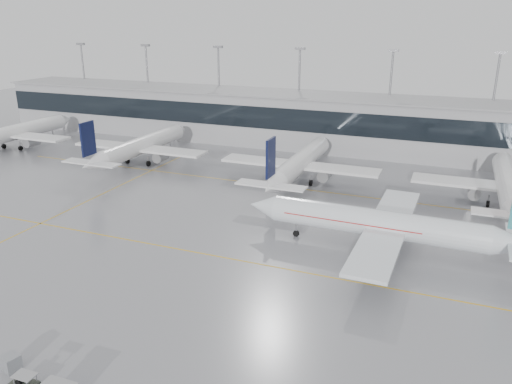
% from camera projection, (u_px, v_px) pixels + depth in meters
% --- Properties ---
extents(ground, '(320.00, 320.00, 0.00)m').
position_uv_depth(ground, '(221.00, 257.00, 64.04)').
color(ground, gray).
rests_on(ground, ground).
extents(taxi_line_main, '(120.00, 0.25, 0.01)m').
position_uv_depth(taxi_line_main, '(221.00, 257.00, 64.04)').
color(taxi_line_main, gold).
rests_on(taxi_line_main, ground).
extents(taxi_line_north, '(120.00, 0.25, 0.01)m').
position_uv_depth(taxi_line_north, '(293.00, 188.00, 90.35)').
color(taxi_line_north, gold).
rests_on(taxi_line_north, ground).
extents(taxi_line_cross, '(0.25, 60.00, 0.01)m').
position_uv_depth(taxi_line_cross, '(104.00, 193.00, 87.76)').
color(taxi_line_cross, gold).
rests_on(taxi_line_cross, ground).
extents(terminal, '(180.00, 15.00, 12.00)m').
position_uv_depth(terminal, '(336.00, 123.00, 116.46)').
color(terminal, '#97979A').
rests_on(terminal, ground).
extents(terminal_glass, '(180.00, 0.20, 5.00)m').
position_uv_depth(terminal_glass, '(328.00, 123.00, 109.35)').
color(terminal_glass, black).
rests_on(terminal_glass, ground).
extents(terminal_roof, '(182.00, 16.00, 0.40)m').
position_uv_depth(terminal_roof, '(337.00, 96.00, 114.44)').
color(terminal_roof, gray).
rests_on(terminal_roof, ground).
extents(light_masts, '(156.40, 1.00, 22.60)m').
position_uv_depth(light_masts, '(343.00, 88.00, 119.32)').
color(light_masts, gray).
rests_on(light_masts, ground).
extents(air_canada_jet, '(37.32, 30.06, 11.84)m').
position_uv_depth(air_canada_jet, '(385.00, 225.00, 64.40)').
color(air_canada_jet, white).
rests_on(air_canada_jet, ground).
extents(parked_jet_a, '(29.64, 36.96, 11.72)m').
position_uv_depth(parked_jet_a, '(14.00, 133.00, 117.03)').
color(parked_jet_a, white).
rests_on(parked_jet_a, ground).
extents(parked_jet_b, '(29.64, 36.96, 11.72)m').
position_uv_depth(parked_jet_b, '(140.00, 146.00, 104.70)').
color(parked_jet_b, white).
rests_on(parked_jet_b, ground).
extents(parked_jet_c, '(29.64, 36.96, 11.72)m').
position_uv_depth(parked_jet_c, '(300.00, 163.00, 92.38)').
color(parked_jet_c, white).
rests_on(parked_jet_c, ground).
extents(parked_jet_d, '(29.64, 36.96, 11.72)m').
position_uv_depth(parked_jet_d, '(508.00, 185.00, 80.05)').
color(parked_jet_d, white).
rests_on(parked_jet_d, ground).
extents(gse_unit, '(1.72, 1.65, 1.41)m').
position_uv_depth(gse_unit, '(11.00, 362.00, 43.23)').
color(gse_unit, gray).
rests_on(gse_unit, ground).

